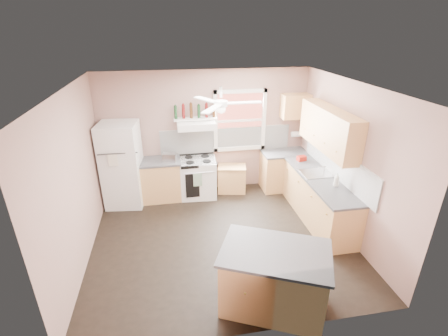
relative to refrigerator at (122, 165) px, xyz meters
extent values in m
plane|color=black|center=(1.79, -1.63, -0.88)|extent=(4.50, 4.50, 0.00)
plane|color=white|center=(1.79, -1.63, 1.82)|extent=(4.50, 4.50, 0.00)
cube|color=#916E63|center=(1.79, 0.40, 0.47)|extent=(4.50, 0.05, 2.70)
cube|color=#916E63|center=(4.07, -1.63, 0.47)|extent=(0.05, 4.00, 2.70)
cube|color=#916E63|center=(-0.48, -1.63, 0.47)|extent=(0.05, 4.00, 2.70)
cube|color=white|center=(2.24, 0.36, 0.29)|extent=(2.90, 0.03, 0.55)
cube|color=white|center=(4.03, -1.33, 0.29)|extent=(0.03, 2.60, 0.55)
cube|color=brown|center=(2.54, 0.36, 0.72)|extent=(1.00, 0.02, 1.20)
cube|color=white|center=(2.54, 0.33, 0.72)|extent=(1.16, 0.07, 1.36)
cube|color=white|center=(0.00, 0.00, 0.00)|extent=(0.83, 0.81, 1.77)
cube|color=tan|center=(0.73, 0.07, -0.45)|extent=(0.90, 0.60, 0.86)
cube|color=#424245|center=(0.73, 0.07, 0.00)|extent=(0.92, 0.62, 0.04)
cube|color=silver|center=(0.97, -0.02, 0.11)|extent=(0.31, 0.22, 0.18)
cube|color=white|center=(1.57, 0.06, -0.45)|extent=(0.81, 0.69, 0.86)
cube|color=white|center=(1.56, 0.12, 0.74)|extent=(0.78, 0.50, 0.14)
cube|color=white|center=(1.56, 0.24, 0.84)|extent=(0.90, 0.26, 0.03)
cube|color=tan|center=(2.33, 0.12, -0.57)|extent=(0.69, 0.53, 0.62)
cube|color=tan|center=(3.54, 0.07, -0.45)|extent=(1.00, 0.60, 0.86)
cube|color=tan|center=(3.74, -1.33, -0.45)|extent=(0.60, 2.20, 0.86)
cube|color=#424245|center=(3.54, 0.07, 0.00)|extent=(1.02, 0.62, 0.04)
cube|color=#424245|center=(3.73, -1.33, 0.00)|extent=(0.62, 2.22, 0.04)
cube|color=silver|center=(3.73, -1.13, 0.01)|extent=(0.55, 0.45, 0.03)
cylinder|color=silver|center=(3.89, -1.13, 0.09)|extent=(0.03, 0.03, 0.14)
cube|color=tan|center=(3.87, -1.13, 0.90)|extent=(0.33, 1.80, 0.76)
cube|color=tan|center=(3.74, 0.20, 1.02)|extent=(0.60, 0.33, 0.52)
cylinder|color=white|center=(3.86, 0.23, 0.37)|extent=(0.26, 0.12, 0.12)
cube|color=tan|center=(2.22, -3.23, -0.45)|extent=(1.54, 1.30, 0.86)
cube|color=#424245|center=(2.22, -3.23, 0.00)|extent=(1.64, 1.40, 0.04)
cylinder|color=white|center=(1.79, -1.63, 1.57)|extent=(0.20, 0.20, 0.08)
imported|color=silver|center=(3.85, -1.68, 0.14)|extent=(0.12, 0.12, 0.25)
cube|color=#A91A0E|center=(3.71, -0.47, 0.07)|extent=(0.20, 0.15, 0.10)
cylinder|color=#143819|center=(1.16, 0.24, 0.99)|extent=(0.06, 0.06, 0.27)
cylinder|color=#590F0F|center=(1.32, 0.24, 1.00)|extent=(0.06, 0.06, 0.29)
cylinder|color=#3F230F|center=(1.48, 0.24, 1.01)|extent=(0.06, 0.06, 0.31)
cylinder|color=#143819|center=(1.64, 0.24, 0.99)|extent=(0.06, 0.06, 0.27)
cylinder|color=#590F0F|center=(1.80, 0.24, 1.00)|extent=(0.06, 0.06, 0.29)
cylinder|color=#3F230F|center=(1.96, 0.24, 1.01)|extent=(0.06, 0.06, 0.31)
camera|label=1|loc=(0.99, -6.38, 2.67)|focal=26.00mm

